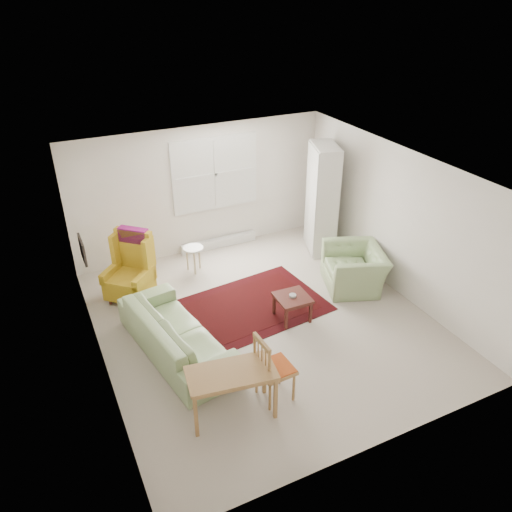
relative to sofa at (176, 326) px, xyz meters
name	(u,v)px	position (x,y,z in m)	size (l,w,h in m)	color
room	(260,246)	(1.49, 0.31, 0.80)	(5.04, 5.54, 2.51)	#B8AB9D
rug	(245,308)	(1.34, 0.55, -0.45)	(2.59, 1.67, 0.03)	black
sofa	(176,326)	(0.00, 0.00, 0.00)	(2.27, 0.89, 0.92)	#89A26C
armchair	(355,265)	(3.37, 0.37, -0.03)	(1.10, 0.96, 0.86)	#89A26C
wingback_chair	(127,268)	(-0.29, 1.68, 0.14)	(0.69, 0.73, 1.20)	gold
coffee_table	(292,307)	(1.91, -0.02, -0.25)	(0.52, 0.52, 0.42)	#481B16
stool	(194,259)	(0.99, 2.09, -0.21)	(0.37, 0.37, 0.50)	white
cabinet	(322,200)	(3.57, 1.81, 0.62)	(0.45, 0.86, 2.15)	silver
desk	(232,393)	(0.25, -1.44, -0.12)	(1.08, 0.54, 0.68)	#9F7340
desk_chair	(275,367)	(0.87, -1.42, 0.04)	(0.44, 0.44, 1.00)	#9F7340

